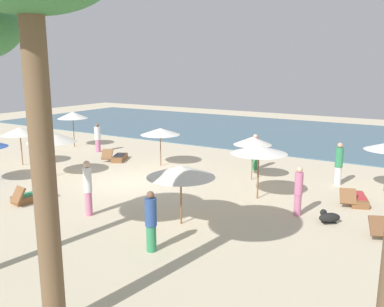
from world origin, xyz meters
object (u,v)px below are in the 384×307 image
(umbrella_0, at_px, (253,141))
(person_0, at_px, (151,221))
(umbrella_5, at_px, (52,137))
(umbrella_6, at_px, (160,131))
(lounger_1, at_px, (356,199))
(umbrella_7, at_px, (20,131))
(umbrella_2, at_px, (259,150))
(umbrella_3, at_px, (73,115))
(person_4, at_px, (255,152))
(dog, at_px, (329,217))
(lounger_3, at_px, (31,197))
(person_3, at_px, (339,164))
(lounger_0, at_px, (118,157))
(person_5, at_px, (298,191))
(person_1, at_px, (98,138))
(person_2, at_px, (88,187))
(umbrella_8, at_px, (181,171))

(umbrella_0, relative_size, person_0, 1.14)
(umbrella_5, xyz_separation_m, umbrella_6, (3.09, 4.35, -0.08))
(lounger_1, bearing_deg, umbrella_6, 174.16)
(umbrella_7, height_order, lounger_1, umbrella_7)
(umbrella_2, distance_m, umbrella_3, 14.67)
(umbrella_5, xyz_separation_m, person_4, (7.62, 6.14, -0.97))
(umbrella_6, relative_size, lounger_1, 1.14)
(umbrella_6, relative_size, dog, 2.66)
(person_4, bearing_deg, umbrella_2, -65.33)
(lounger_1, bearing_deg, lounger_3, -149.43)
(umbrella_6, distance_m, lounger_3, 7.57)
(umbrella_6, relative_size, person_3, 1.09)
(umbrella_2, relative_size, umbrella_5, 0.97)
(umbrella_0, height_order, umbrella_2, umbrella_2)
(lounger_0, xyz_separation_m, person_4, (7.22, 2.08, 0.74))
(lounger_1, bearing_deg, person_4, 152.43)
(person_5, distance_m, dog, 1.32)
(umbrella_0, bearing_deg, person_1, 175.36)
(person_1, height_order, person_2, person_2)
(umbrella_6, xyz_separation_m, person_5, (8.40, -3.46, -0.90))
(umbrella_0, xyz_separation_m, person_0, (0.62, -8.36, -0.93))
(umbrella_6, distance_m, lounger_1, 10.10)
(umbrella_5, distance_m, person_5, 11.57)
(person_3, bearing_deg, umbrella_6, -172.48)
(umbrella_7, height_order, lounger_0, umbrella_7)
(umbrella_7, relative_size, lounger_3, 1.17)
(person_1, bearing_deg, dog, -16.54)
(umbrella_7, bearing_deg, lounger_1, 9.60)
(lounger_0, relative_size, person_3, 0.94)
(umbrella_2, height_order, umbrella_5, umbrella_5)
(person_4, height_order, person_5, person_4)
(lounger_1, height_order, person_4, person_4)
(umbrella_7, distance_m, lounger_3, 6.74)
(umbrella_0, relative_size, umbrella_8, 0.90)
(lounger_0, bearing_deg, umbrella_6, 6.06)
(lounger_1, xyz_separation_m, person_0, (-4.12, -7.38, 0.72))
(umbrella_3, xyz_separation_m, umbrella_8, (13.12, -7.42, -0.26))
(lounger_3, bearing_deg, person_3, 41.71)
(dog, bearing_deg, lounger_1, 80.97)
(umbrella_6, relative_size, person_2, 1.05)
(umbrella_8, xyz_separation_m, lounger_3, (-6.19, -1.11, -1.62))
(umbrella_3, height_order, person_2, umbrella_3)
(umbrella_6, xyz_separation_m, umbrella_8, (5.37, -6.24, -0.01))
(lounger_3, distance_m, person_3, 12.81)
(person_2, distance_m, person_3, 10.66)
(lounger_3, bearing_deg, person_4, 59.69)
(umbrella_3, xyz_separation_m, lounger_1, (17.66, -2.19, -1.88))
(umbrella_3, height_order, person_5, umbrella_3)
(umbrella_5, distance_m, lounger_1, 13.53)
(person_0, height_order, person_4, person_4)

